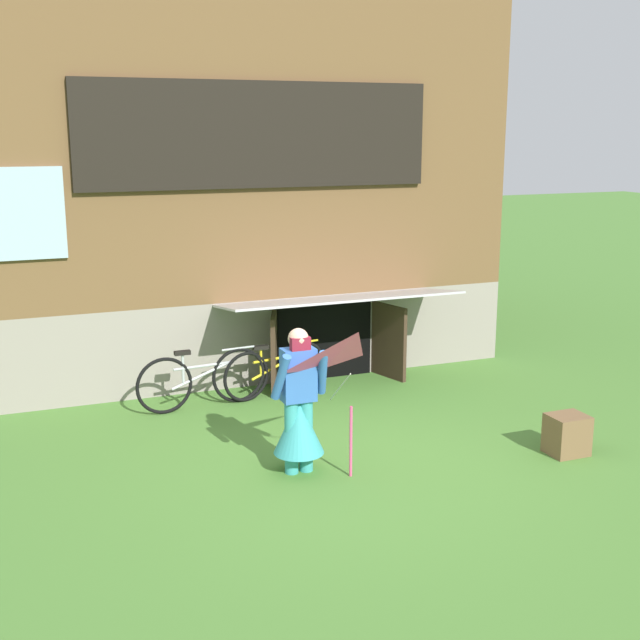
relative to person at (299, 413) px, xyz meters
name	(u,v)px	position (x,y,z in m)	size (l,w,h in m)	color
ground_plane	(349,463)	(0.57, 0.00, -0.64)	(60.00, 60.00, 0.00)	#4C7F33
log_house	(208,175)	(0.57, 5.71, 2.09)	(7.54, 6.54, 5.45)	gray
person	(299,413)	(0.00, 0.00, 0.00)	(0.60, 0.52, 1.52)	teal
kite	(358,369)	(0.43, -0.50, 0.56)	(0.91, 0.90, 1.46)	#E54C7F
bicycle_yellow	(276,370)	(0.59, 2.49, -0.29)	(1.53, 0.39, 0.71)	black
bicycle_silver	(202,379)	(-0.43, 2.35, -0.26)	(1.70, 0.22, 0.78)	black
wooden_crate	(567,434)	(2.87, -0.61, -0.42)	(0.41, 0.35, 0.44)	brown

